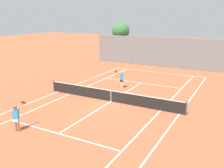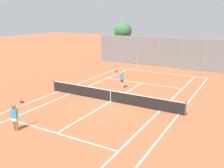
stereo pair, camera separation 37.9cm
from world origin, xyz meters
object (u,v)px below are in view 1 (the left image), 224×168
Objects in this scene: player_near_side at (16,117)px; tree_behind_left at (121,32)px; loose_tennis_ball_5 at (93,125)px; loose_tennis_ball_0 at (104,121)px; loose_tennis_ball_1 at (69,109)px; player_far_left at (122,79)px; loose_tennis_ball_4 at (127,122)px; loose_tennis_ball_3 at (137,84)px; tennis_net at (111,95)px.

tree_behind_left reaches higher than player_near_side.
loose_tennis_ball_5 is 0.01× the size of tree_behind_left.
tree_behind_left reaches higher than loose_tennis_ball_0.
loose_tennis_ball_5 is at bearing -103.85° from loose_tennis_ball_0.
tree_behind_left is (-9.54, 21.52, 4.17)m from loose_tennis_ball_0.
loose_tennis_ball_0 and loose_tennis_ball_1 have the same top height.
tree_behind_left is at bearing 112.54° from loose_tennis_ball_5.
tree_behind_left is (-7.17, 14.07, 3.28)m from player_far_left.
loose_tennis_ball_0 is 1.58m from loose_tennis_ball_4.
loose_tennis_ball_3 is 10.22m from loose_tennis_ball_5.
loose_tennis_ball_1 is 0.01× the size of tree_behind_left.
loose_tennis_ball_3 is 15.25m from tree_behind_left.
tennis_net reaches higher than loose_tennis_ball_5.
loose_tennis_ball_5 is (3.59, 2.81, -0.89)m from player_near_side.
player_near_side is at bearing -96.90° from loose_tennis_ball_1.
loose_tennis_ball_5 is 24.64m from tree_behind_left.
loose_tennis_ball_1 is 8.84m from loose_tennis_ball_3.
loose_tennis_ball_0 is (3.81, 3.72, -0.89)m from player_near_side.
loose_tennis_ball_5 is (2.14, -8.35, -0.89)m from player_far_left.
loose_tennis_ball_1 is at bearing -97.65° from player_far_left.
loose_tennis_ball_0 is 3.34m from loose_tennis_ball_1.
player_far_left is 0.31× the size of tree_behind_left.
loose_tennis_ball_5 is at bearing -75.60° from player_far_left.
loose_tennis_ball_0 and loose_tennis_ball_4 have the same top height.
loose_tennis_ball_3 is (0.84, 1.78, -0.89)m from player_far_left.
tree_behind_left is at bearing 116.98° from player_far_left.
loose_tennis_ball_0 is 23.90m from tree_behind_left.
player_far_left is at bearing 107.66° from loose_tennis_ball_0.
tennis_net is 5.66m from loose_tennis_ball_3.
loose_tennis_ball_4 is at bearing 39.06° from loose_tennis_ball_5.
player_far_left is at bearing -63.02° from tree_behind_left.
tennis_net is at bearing -65.63° from tree_behind_left.
tree_behind_left is at bearing 123.08° from loose_tennis_ball_3.
tennis_net is 181.82× the size of loose_tennis_ball_3.
player_near_side is 26.88× the size of loose_tennis_ball_5.
tree_behind_left is (-6.24, 20.95, 4.17)m from loose_tennis_ball_1.
loose_tennis_ball_3 is at bearing 79.99° from player_near_side.
tennis_net is at bearing 58.02° from loose_tennis_ball_1.
loose_tennis_ball_4 is at bearing -60.91° from player_far_left.
loose_tennis_ball_3 and loose_tennis_ball_5 have the same top height.
loose_tennis_ball_5 is at bearing -25.71° from loose_tennis_ball_1.
loose_tennis_ball_4 and loose_tennis_ball_5 have the same top height.
tennis_net is 4.27m from loose_tennis_ball_4.
tree_behind_left is at bearing 113.90° from loose_tennis_ball_0.
loose_tennis_ball_1 is 1.00× the size of loose_tennis_ball_4.
loose_tennis_ball_4 is (2.91, -3.09, -0.48)m from tennis_net.
loose_tennis_ball_4 is 24.11m from tree_behind_left.
loose_tennis_ball_1 is (-0.92, -6.88, -0.89)m from player_far_left.
player_far_left is at bearing 103.95° from tennis_net.
loose_tennis_ball_0 is 1.00× the size of loose_tennis_ball_5.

